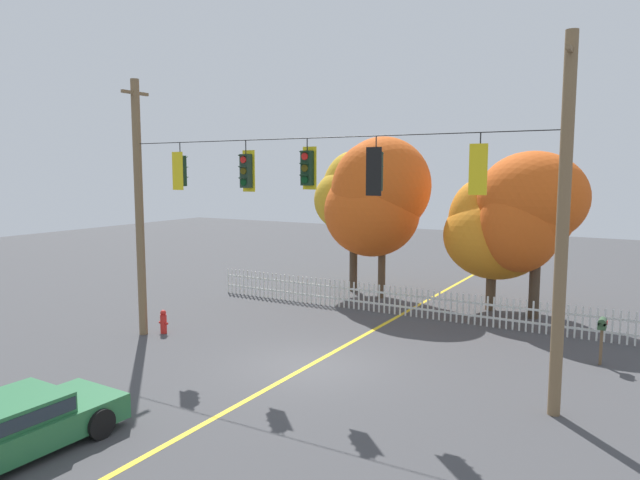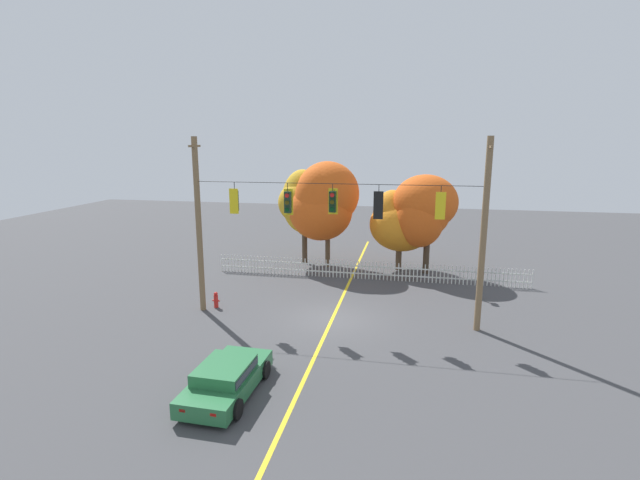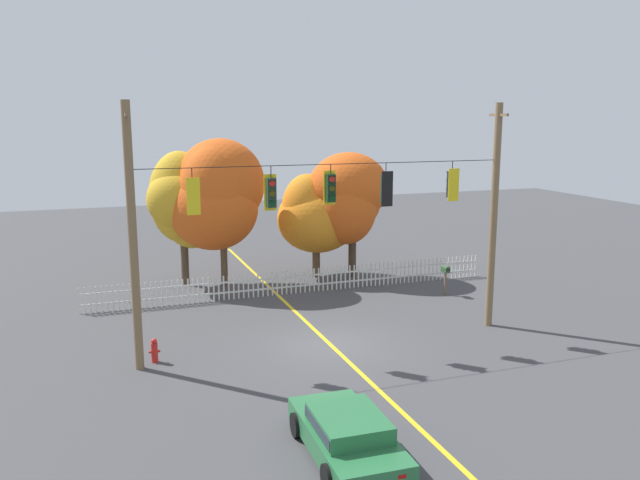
{
  "view_description": "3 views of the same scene",
  "coord_description": "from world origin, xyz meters",
  "px_view_note": "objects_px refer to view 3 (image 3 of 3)",
  "views": [
    {
      "loc": [
        8.44,
        -13.84,
        5.58
      ],
      "look_at": [
        0.25,
        0.26,
        3.65
      ],
      "focal_mm": 32.68,
      "sensor_mm": 36.0,
      "label": 1
    },
    {
      "loc": [
        3.55,
        -20.83,
        8.37
      ],
      "look_at": [
        -0.7,
        0.49,
        3.75
      ],
      "focal_mm": 26.21,
      "sensor_mm": 36.0,
      "label": 2
    },
    {
      "loc": [
        -7.73,
        -20.61,
        8.11
      ],
      "look_at": [
        -0.13,
        0.77,
        3.72
      ],
      "focal_mm": 36.1,
      "sensor_mm": 36.0,
      "label": 3
    }
  ],
  "objects_px": {
    "traffic_signal_northbound_secondary": "(193,196)",
    "traffic_signal_northbound_primary": "(271,193)",
    "autumn_maple_near_fence": "(183,203)",
    "parked_car": "(347,434)",
    "autumn_maple_mid": "(216,195)",
    "autumn_maple_far_west": "(348,196)",
    "traffic_signal_eastbound_side": "(386,188)",
    "roadside_mailbox": "(446,271)",
    "traffic_signal_westbound_side": "(452,184)",
    "fire_hydrant": "(154,350)",
    "autumn_oak_far_east": "(315,216)",
    "traffic_signal_southbound_primary": "(331,188)"
  },
  "relations": [
    {
      "from": "traffic_signal_eastbound_side",
      "to": "parked_car",
      "type": "height_order",
      "value": "traffic_signal_eastbound_side"
    },
    {
      "from": "autumn_maple_mid",
      "to": "fire_hydrant",
      "type": "relative_size",
      "value": 8.6
    },
    {
      "from": "autumn_maple_mid",
      "to": "roadside_mailbox",
      "type": "height_order",
      "value": "autumn_maple_mid"
    },
    {
      "from": "traffic_signal_northbound_primary",
      "to": "roadside_mailbox",
      "type": "bearing_deg",
      "value": 24.98
    },
    {
      "from": "traffic_signal_northbound_secondary",
      "to": "traffic_signal_northbound_primary",
      "type": "relative_size",
      "value": 0.99
    },
    {
      "from": "autumn_maple_mid",
      "to": "parked_car",
      "type": "height_order",
      "value": "autumn_maple_mid"
    },
    {
      "from": "traffic_signal_northbound_secondary",
      "to": "autumn_maple_far_west",
      "type": "xyz_separation_m",
      "value": [
        8.98,
        8.91,
        -1.41
      ]
    },
    {
      "from": "traffic_signal_eastbound_side",
      "to": "autumn_maple_near_fence",
      "type": "distance_m",
      "value": 11.74
    },
    {
      "from": "traffic_signal_northbound_secondary",
      "to": "parked_car",
      "type": "bearing_deg",
      "value": -72.06
    },
    {
      "from": "autumn_maple_mid",
      "to": "roadside_mailbox",
      "type": "relative_size",
      "value": 5.12
    },
    {
      "from": "traffic_signal_northbound_secondary",
      "to": "traffic_signal_westbound_side",
      "type": "distance_m",
      "value": 9.48
    },
    {
      "from": "autumn_maple_far_west",
      "to": "roadside_mailbox",
      "type": "distance_m",
      "value": 6.23
    },
    {
      "from": "traffic_signal_northbound_primary",
      "to": "parked_car",
      "type": "distance_m",
      "value": 8.93
    },
    {
      "from": "autumn_maple_mid",
      "to": "traffic_signal_southbound_primary",
      "type": "bearing_deg",
      "value": -76.57
    },
    {
      "from": "traffic_signal_southbound_primary",
      "to": "autumn_maple_near_fence",
      "type": "bearing_deg",
      "value": 110.11
    },
    {
      "from": "autumn_maple_far_west",
      "to": "fire_hydrant",
      "type": "relative_size",
      "value": 7.69
    },
    {
      "from": "traffic_signal_westbound_side",
      "to": "autumn_oak_far_east",
      "type": "relative_size",
      "value": 0.28
    },
    {
      "from": "traffic_signal_northbound_secondary",
      "to": "fire_hydrant",
      "type": "bearing_deg",
      "value": 162.58
    },
    {
      "from": "traffic_signal_eastbound_side",
      "to": "autumn_oak_far_east",
      "type": "relative_size",
      "value": 0.29
    },
    {
      "from": "traffic_signal_eastbound_side",
      "to": "traffic_signal_westbound_side",
      "type": "bearing_deg",
      "value": 0.01
    },
    {
      "from": "traffic_signal_northbound_primary",
      "to": "autumn_maple_mid",
      "type": "height_order",
      "value": "autumn_maple_mid"
    },
    {
      "from": "autumn_maple_far_west",
      "to": "traffic_signal_westbound_side",
      "type": "bearing_deg",
      "value": -86.82
    },
    {
      "from": "traffic_signal_westbound_side",
      "to": "fire_hydrant",
      "type": "relative_size",
      "value": 1.77
    },
    {
      "from": "autumn_maple_far_west",
      "to": "fire_hydrant",
      "type": "height_order",
      "value": "autumn_maple_far_west"
    },
    {
      "from": "autumn_maple_mid",
      "to": "autumn_maple_far_west",
      "type": "relative_size",
      "value": 1.12
    },
    {
      "from": "autumn_maple_mid",
      "to": "traffic_signal_northbound_primary",
      "type": "bearing_deg",
      "value": -89.25
    },
    {
      "from": "traffic_signal_eastbound_side",
      "to": "fire_hydrant",
      "type": "xyz_separation_m",
      "value": [
        -8.19,
        0.44,
        -5.17
      ]
    },
    {
      "from": "traffic_signal_northbound_secondary",
      "to": "traffic_signal_southbound_primary",
      "type": "distance_m",
      "value": 4.71
    },
    {
      "from": "traffic_signal_northbound_secondary",
      "to": "parked_car",
      "type": "height_order",
      "value": "traffic_signal_northbound_secondary"
    },
    {
      "from": "autumn_maple_near_fence",
      "to": "parked_car",
      "type": "xyz_separation_m",
      "value": [
        1.37,
        -17.49,
        -3.45
      ]
    },
    {
      "from": "traffic_signal_northbound_secondary",
      "to": "traffic_signal_eastbound_side",
      "type": "distance_m",
      "value": 6.79
    },
    {
      "from": "traffic_signal_northbound_secondary",
      "to": "autumn_maple_mid",
      "type": "xyz_separation_m",
      "value": [
        2.47,
        9.38,
        -1.16
      ]
    },
    {
      "from": "traffic_signal_northbound_secondary",
      "to": "traffic_signal_eastbound_side",
      "type": "height_order",
      "value": "same"
    },
    {
      "from": "autumn_maple_far_west",
      "to": "traffic_signal_eastbound_side",
      "type": "bearing_deg",
      "value": -103.8
    },
    {
      "from": "traffic_signal_northbound_primary",
      "to": "parked_car",
      "type": "height_order",
      "value": "traffic_signal_northbound_primary"
    },
    {
      "from": "autumn_maple_mid",
      "to": "autumn_oak_far_east",
      "type": "distance_m",
      "value": 5.16
    },
    {
      "from": "traffic_signal_northbound_secondary",
      "to": "traffic_signal_northbound_primary",
      "type": "distance_m",
      "value": 2.6
    },
    {
      "from": "traffic_signal_eastbound_side",
      "to": "parked_car",
      "type": "relative_size",
      "value": 0.36
    },
    {
      "from": "traffic_signal_northbound_primary",
      "to": "autumn_maple_mid",
      "type": "relative_size",
      "value": 0.21
    },
    {
      "from": "autumn_maple_near_fence",
      "to": "parked_car",
      "type": "relative_size",
      "value": 1.54
    },
    {
      "from": "autumn_maple_near_fence",
      "to": "autumn_oak_far_east",
      "type": "relative_size",
      "value": 1.23
    },
    {
      "from": "traffic_signal_northbound_primary",
      "to": "traffic_signal_eastbound_side",
      "type": "bearing_deg",
      "value": -0.27
    },
    {
      "from": "traffic_signal_northbound_primary",
      "to": "autumn_oak_far_east",
      "type": "xyz_separation_m",
      "value": [
        4.87,
        9.59,
        -2.43
      ]
    },
    {
      "from": "traffic_signal_southbound_primary",
      "to": "autumn_oak_far_east",
      "type": "distance_m",
      "value": 10.29
    },
    {
      "from": "traffic_signal_eastbound_side",
      "to": "traffic_signal_westbound_side",
      "type": "distance_m",
      "value": 2.68
    },
    {
      "from": "autumn_oak_far_east",
      "to": "parked_car",
      "type": "height_order",
      "value": "autumn_oak_far_east"
    },
    {
      "from": "autumn_maple_near_fence",
      "to": "autumn_maple_mid",
      "type": "distance_m",
      "value": 1.67
    },
    {
      "from": "traffic_signal_westbound_side",
      "to": "autumn_maple_mid",
      "type": "distance_m",
      "value": 11.76
    },
    {
      "from": "traffic_signal_northbound_primary",
      "to": "autumn_oak_far_east",
      "type": "bearing_deg",
      "value": 63.09
    },
    {
      "from": "traffic_signal_westbound_side",
      "to": "traffic_signal_southbound_primary",
      "type": "bearing_deg",
      "value": 179.77
    }
  ]
}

